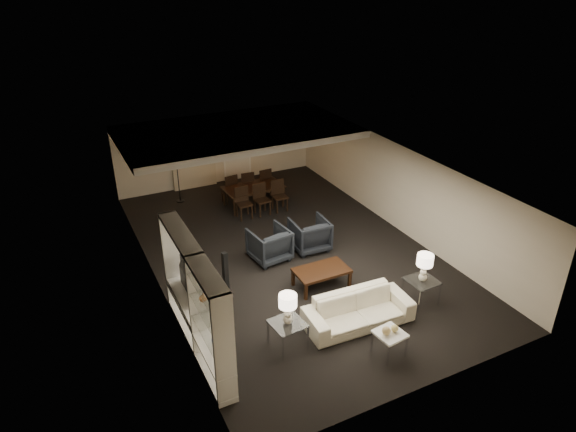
% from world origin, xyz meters
% --- Properties ---
extents(floor, '(11.00, 11.00, 0.00)m').
position_xyz_m(floor, '(0.00, 0.00, 0.00)').
color(floor, black).
rests_on(floor, ground).
extents(ceiling, '(7.00, 11.00, 0.02)m').
position_xyz_m(ceiling, '(0.00, 0.00, 2.50)').
color(ceiling, silver).
rests_on(ceiling, ground).
extents(wall_back, '(7.00, 0.02, 2.50)m').
position_xyz_m(wall_back, '(0.00, 5.50, 1.25)').
color(wall_back, beige).
rests_on(wall_back, ground).
extents(wall_front, '(7.00, 0.02, 2.50)m').
position_xyz_m(wall_front, '(0.00, -5.50, 1.25)').
color(wall_front, beige).
rests_on(wall_front, ground).
extents(wall_left, '(0.02, 11.00, 2.50)m').
position_xyz_m(wall_left, '(-3.50, 0.00, 1.25)').
color(wall_left, beige).
rests_on(wall_left, ground).
extents(wall_right, '(0.02, 11.00, 2.50)m').
position_xyz_m(wall_right, '(3.50, 0.00, 1.25)').
color(wall_right, beige).
rests_on(wall_right, ground).
extents(ceiling_soffit, '(7.00, 4.00, 0.20)m').
position_xyz_m(ceiling_soffit, '(0.00, 3.50, 2.40)').
color(ceiling_soffit, silver).
rests_on(ceiling_soffit, ceiling).
extents(curtains, '(1.50, 0.12, 2.40)m').
position_xyz_m(curtains, '(-0.90, 5.42, 1.20)').
color(curtains, beige).
rests_on(curtains, wall_back).
extents(door, '(0.90, 0.05, 2.10)m').
position_xyz_m(door, '(0.70, 5.47, 1.05)').
color(door, silver).
rests_on(door, wall_back).
extents(painting, '(0.95, 0.04, 0.65)m').
position_xyz_m(painting, '(2.10, 5.46, 1.55)').
color(painting, '#142D38').
rests_on(painting, wall_back).
extents(media_unit, '(0.38, 3.40, 2.35)m').
position_xyz_m(media_unit, '(-3.31, -2.60, 1.18)').
color(media_unit, white).
rests_on(media_unit, wall_left).
extents(pendant_light, '(0.52, 0.52, 0.24)m').
position_xyz_m(pendant_light, '(0.30, 3.50, 1.92)').
color(pendant_light, '#D8591E').
rests_on(pendant_light, ceiling_soffit).
extents(sofa, '(2.41, 1.04, 0.69)m').
position_xyz_m(sofa, '(0.01, -3.38, 0.35)').
color(sofa, beige).
rests_on(sofa, floor).
extents(coffee_table, '(1.30, 0.76, 0.47)m').
position_xyz_m(coffee_table, '(0.01, -1.78, 0.23)').
color(coffee_table, black).
rests_on(coffee_table, floor).
extents(armchair_left, '(1.05, 1.07, 0.88)m').
position_xyz_m(armchair_left, '(-0.59, -0.08, 0.44)').
color(armchair_left, black).
rests_on(armchair_left, floor).
extents(armchair_right, '(0.98, 1.01, 0.88)m').
position_xyz_m(armchair_right, '(0.61, -0.08, 0.44)').
color(armchair_right, black).
rests_on(armchair_right, floor).
extents(side_table_left, '(0.71, 0.71, 0.61)m').
position_xyz_m(side_table_left, '(-1.69, -3.38, 0.30)').
color(side_table_left, white).
rests_on(side_table_left, floor).
extents(side_table_right, '(0.67, 0.67, 0.61)m').
position_xyz_m(side_table_right, '(1.71, -3.38, 0.30)').
color(side_table_right, white).
rests_on(side_table_right, floor).
extents(table_lamp_left, '(0.39, 0.39, 0.67)m').
position_xyz_m(table_lamp_left, '(-1.69, -3.38, 0.94)').
color(table_lamp_left, beige).
rests_on(table_lamp_left, side_table_left).
extents(table_lamp_right, '(0.38, 0.38, 0.67)m').
position_xyz_m(table_lamp_right, '(1.71, -3.38, 0.94)').
color(table_lamp_right, beige).
rests_on(table_lamp_right, side_table_right).
extents(marble_table, '(0.60, 0.60, 0.54)m').
position_xyz_m(marble_table, '(0.01, -4.48, 0.27)').
color(marble_table, white).
rests_on(marble_table, floor).
extents(gold_gourd_a, '(0.17, 0.17, 0.17)m').
position_xyz_m(gold_gourd_a, '(-0.09, -4.48, 0.63)').
color(gold_gourd_a, tan).
rests_on(gold_gourd_a, marble_table).
extents(gold_gourd_b, '(0.15, 0.15, 0.15)m').
position_xyz_m(gold_gourd_b, '(0.11, -4.48, 0.62)').
color(gold_gourd_b, '#ECD47D').
rests_on(gold_gourd_b, marble_table).
extents(television, '(1.15, 0.15, 0.66)m').
position_xyz_m(television, '(-3.28, -1.73, 1.08)').
color(television, black).
rests_on(television, media_unit).
extents(vase_blue, '(0.18, 0.18, 0.19)m').
position_xyz_m(vase_blue, '(-3.31, -3.84, 1.15)').
color(vase_blue, '#2754AB').
rests_on(vase_blue, media_unit).
extents(vase_amber, '(0.16, 0.16, 0.16)m').
position_xyz_m(vase_amber, '(-3.31, -3.22, 1.64)').
color(vase_amber, '#AC6D39').
rests_on(vase_amber, media_unit).
extents(floor_speaker, '(0.14, 0.14, 1.05)m').
position_xyz_m(floor_speaker, '(-2.12, -0.95, 0.53)').
color(floor_speaker, black).
rests_on(floor_speaker, floor).
extents(dining_table, '(1.90, 1.10, 0.66)m').
position_xyz_m(dining_table, '(0.33, 3.10, 0.33)').
color(dining_table, black).
rests_on(dining_table, floor).
extents(chair_nl, '(0.46, 0.46, 0.98)m').
position_xyz_m(chair_nl, '(-0.27, 2.45, 0.49)').
color(chair_nl, black).
rests_on(chair_nl, floor).
extents(chair_nm, '(0.49, 0.49, 0.98)m').
position_xyz_m(chair_nm, '(0.33, 2.45, 0.49)').
color(chair_nm, black).
rests_on(chair_nm, floor).
extents(chair_nr, '(0.47, 0.47, 0.98)m').
position_xyz_m(chair_nr, '(0.93, 2.45, 0.49)').
color(chair_nr, black).
rests_on(chair_nr, floor).
extents(chair_fl, '(0.50, 0.50, 0.98)m').
position_xyz_m(chair_fl, '(-0.27, 3.75, 0.49)').
color(chair_fl, black).
rests_on(chair_fl, floor).
extents(chair_fm, '(0.49, 0.49, 0.98)m').
position_xyz_m(chair_fm, '(0.33, 3.75, 0.49)').
color(chair_fm, black).
rests_on(chair_fm, floor).
extents(chair_fr, '(0.48, 0.48, 0.98)m').
position_xyz_m(chair_fr, '(0.93, 3.75, 0.49)').
color(chair_fr, black).
rests_on(chair_fr, floor).
extents(floor_lamp, '(0.31, 0.31, 1.87)m').
position_xyz_m(floor_lamp, '(-1.70, 4.51, 0.94)').
color(floor_lamp, black).
rests_on(floor_lamp, floor).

